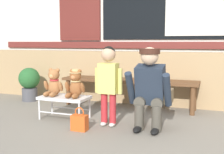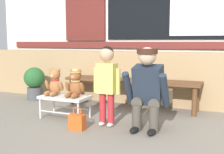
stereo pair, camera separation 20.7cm
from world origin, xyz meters
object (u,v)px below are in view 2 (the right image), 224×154
object	(u,v)px
teddy_bear_plain	(55,83)
adult_crouching	(149,89)
handbag_on_ground	(77,122)
small_display_bench	(65,98)
teddy_bear_with_hat	(75,84)
child_standing	(107,77)
wooden_bench_long	(131,84)
potted_plant	(34,81)

from	to	relation	value
teddy_bear_plain	adult_crouching	size ratio (longest dim) A/B	0.38
adult_crouching	handbag_on_ground	bearing A→B (deg)	-155.41
small_display_bench	teddy_bear_with_hat	bearing A→B (deg)	0.77
small_display_bench	handbag_on_ground	world-z (taller)	small_display_bench
handbag_on_ground	child_standing	bearing A→B (deg)	49.51
wooden_bench_long	child_standing	bearing A→B (deg)	-86.52
adult_crouching	potted_plant	world-z (taller)	adult_crouching
teddy_bear_with_hat	adult_crouching	world-z (taller)	adult_crouching
small_display_bench	teddy_bear_with_hat	world-z (taller)	teddy_bear_with_hat
handbag_on_ground	potted_plant	bearing A→B (deg)	143.11
wooden_bench_long	adult_crouching	world-z (taller)	adult_crouching
teddy_bear_plain	child_standing	world-z (taller)	child_standing
wooden_bench_long	teddy_bear_with_hat	world-z (taller)	teddy_bear_with_hat
child_standing	handbag_on_ground	distance (m)	0.62
teddy_bear_with_hat	child_standing	world-z (taller)	child_standing
teddy_bear_plain	potted_plant	distance (m)	1.26
child_standing	adult_crouching	world-z (taller)	child_standing
wooden_bench_long	teddy_bear_plain	distance (m)	1.18
wooden_bench_long	adult_crouching	xyz separation A→B (m)	(0.56, -0.95, 0.11)
teddy_bear_plain	potted_plant	size ratio (longest dim) A/B	0.64
teddy_bear_with_hat	child_standing	bearing A→B (deg)	-10.71
wooden_bench_long	child_standing	distance (m)	1.02
teddy_bear_with_hat	child_standing	size ratio (longest dim) A/B	0.38
wooden_bench_long	teddy_bear_with_hat	size ratio (longest dim) A/B	5.78
small_display_bench	potted_plant	size ratio (longest dim) A/B	1.12
wooden_bench_long	small_display_bench	bearing A→B (deg)	-123.15
teddy_bear_plain	wooden_bench_long	bearing A→B (deg)	50.29
teddy_bear_with_hat	potted_plant	world-z (taller)	teddy_bear_with_hat
wooden_bench_long	handbag_on_ground	world-z (taller)	wooden_bench_long
child_standing	potted_plant	xyz separation A→B (m)	(-1.79, 0.88, -0.27)
teddy_bear_plain	child_standing	distance (m)	0.83
adult_crouching	small_display_bench	bearing A→B (deg)	178.14
teddy_bear_plain	potted_plant	world-z (taller)	teddy_bear_plain
wooden_bench_long	teddy_bear_plain	bearing A→B (deg)	-129.71
small_display_bench	teddy_bear_plain	xyz separation A→B (m)	(-0.16, 0.00, 0.20)
adult_crouching	handbag_on_ground	distance (m)	0.90
teddy_bear_with_hat	adult_crouching	bearing A→B (deg)	-2.28
teddy_bear_plain	potted_plant	bearing A→B (deg)	141.34
teddy_bear_with_hat	child_standing	distance (m)	0.52
teddy_bear_with_hat	potted_plant	bearing A→B (deg)	148.93
handbag_on_ground	potted_plant	xyz separation A→B (m)	(-1.55, 1.16, 0.23)
wooden_bench_long	small_display_bench	distance (m)	1.09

